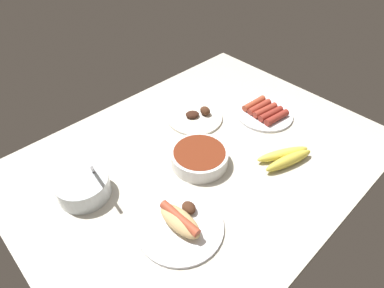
{
  "coord_description": "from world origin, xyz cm",
  "views": [
    {
      "loc": [
        -55.38,
        -53.4,
        75.68
      ],
      "look_at": [
        -0.6,
        4.12,
        3.0
      ],
      "focal_mm": 30.21,
      "sensor_mm": 36.0,
      "label": 1
    }
  ],
  "objects": [
    {
      "name": "ground_plane",
      "position": [
        0.0,
        0.0,
        -1.5
      ],
      "size": [
        120.0,
        90.0,
        3.0
      ],
      "primitive_type": "cube",
      "color": "beige"
    },
    {
      "name": "bowl_chili",
      "position": [
        -2.95,
        -1.77,
        2.79
      ],
      "size": [
        18.48,
        18.48,
        5.09
      ],
      "color": "white",
      "rests_on": "ground_plane"
    },
    {
      "name": "bowl_coleslaw",
      "position": [
        -36.36,
        12.48,
        3.55
      ],
      "size": [
        15.46,
        15.46,
        15.55
      ],
      "color": "silver",
      "rests_on": "ground_plane"
    },
    {
      "name": "plate_hotdog_assembled",
      "position": [
        -23.6,
        -15.5,
        1.81
      ],
      "size": [
        23.71,
        23.71,
        5.61
      ],
      "color": "white",
      "rests_on": "ground_plane"
    },
    {
      "name": "banana_bunch",
      "position": [
        17.89,
        -20.69,
        1.85
      ],
      "size": [
        19.55,
        12.63,
        3.95
      ],
      "color": "#E5D14C",
      "rests_on": "ground_plane"
    },
    {
      "name": "plate_sausages",
      "position": [
        33.2,
        -0.72,
        1.3
      ],
      "size": [
        21.54,
        21.54,
        3.59
      ],
      "color": "white",
      "rests_on": "ground_plane"
    },
    {
      "name": "plate_grilled_meat",
      "position": [
        12.55,
        16.03,
        0.81
      ],
      "size": [
        20.75,
        20.75,
        4.15
      ],
      "color": "white",
      "rests_on": "ground_plane"
    }
  ]
}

